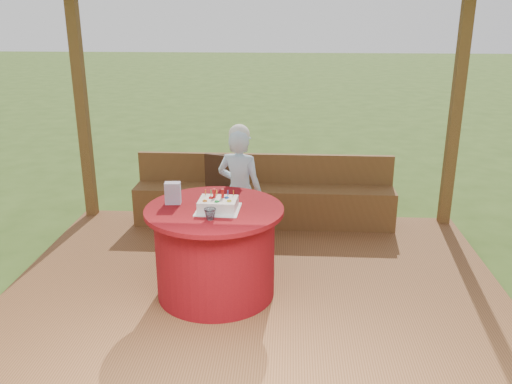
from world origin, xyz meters
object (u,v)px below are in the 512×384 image
(drinking_glass, at_px, (210,214))
(bench, at_px, (264,202))
(birthday_cake, at_px, (218,204))
(chair, at_px, (220,192))
(elderly_woman, at_px, (240,189))
(gift_bag, at_px, (173,193))
(table, at_px, (215,251))

(drinking_glass, bearing_deg, bench, 80.29)
(bench, relative_size, birthday_cake, 8.09)
(bench, height_order, chair, chair)
(chair, height_order, birthday_cake, birthday_cake)
(elderly_woman, height_order, gift_bag, elderly_woman)
(bench, distance_m, elderly_woman, 0.89)
(bench, relative_size, gift_bag, 15.79)
(table, bearing_deg, birthday_cake, -48.65)
(table, bearing_deg, elderly_woman, 82.15)
(table, relative_size, birthday_cake, 3.19)
(bench, xyz_separation_m, chair, (-0.47, -0.38, 0.23))
(gift_bag, bearing_deg, chair, 73.72)
(table, height_order, drinking_glass, drinking_glass)
(gift_bag, bearing_deg, bench, 61.00)
(bench, relative_size, table, 2.54)
(chair, bearing_deg, gift_bag, -101.00)
(gift_bag, bearing_deg, table, -18.54)
(drinking_glass, bearing_deg, table, 90.96)
(bench, bearing_deg, table, -101.34)
(drinking_glass, bearing_deg, elderly_woman, 84.07)
(birthday_cake, distance_m, drinking_glass, 0.22)
(table, distance_m, birthday_cake, 0.45)
(bench, relative_size, elderly_woman, 2.25)
(elderly_woman, bearing_deg, table, -97.85)
(elderly_woman, bearing_deg, birthday_cake, -95.19)
(bench, distance_m, drinking_glass, 2.08)
(table, xyz_separation_m, elderly_woman, (0.13, 0.94, 0.26))
(table, height_order, gift_bag, gift_bag)
(birthday_cake, bearing_deg, gift_bag, 162.04)
(bench, relative_size, chair, 3.36)
(table, relative_size, drinking_glass, 12.04)
(drinking_glass, bearing_deg, chair, 94.83)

